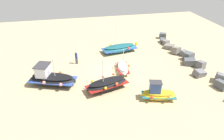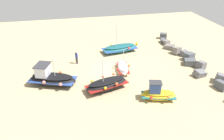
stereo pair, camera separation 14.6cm
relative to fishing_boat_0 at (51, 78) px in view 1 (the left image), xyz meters
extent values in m
plane|color=tan|center=(-1.46, 7.18, -0.75)|extent=(48.64, 48.64, 0.00)
ellipsoid|color=black|center=(0.05, 0.13, -0.22)|extent=(3.85, 5.58, 1.21)
cube|color=#2D4C9E|center=(0.05, 0.13, -0.16)|extent=(3.80, 5.40, 0.24)
ellipsoid|color=black|center=(0.05, 0.13, 0.23)|extent=(3.34, 4.89, 0.30)
cube|color=silver|center=(-0.29, -0.78, 0.91)|extent=(1.89, 1.68, 1.20)
cube|color=#333338|center=(-0.29, -0.78, 1.54)|extent=(2.20, 1.95, 0.06)
cylinder|color=#B7B7BC|center=(0.15, 0.42, 1.34)|extent=(0.08, 0.08, 2.05)
sphere|color=#EA7F75|center=(1.65, 0.98, 0.08)|extent=(0.35, 0.35, 0.35)
sphere|color=orange|center=(-0.93, 0.97, 0.05)|extent=(0.35, 0.35, 0.35)
sphere|color=#EA7F75|center=(1.03, -0.71, 0.17)|extent=(0.35, 0.35, 0.35)
sphere|color=orange|center=(-1.55, -0.71, 0.16)|extent=(0.35, 0.35, 0.35)
ellipsoid|color=#1E6670|center=(-6.77, 9.33, -0.27)|extent=(2.86, 5.42, 0.99)
cube|color=#2D4C9E|center=(-6.77, 9.33, -0.23)|extent=(2.88, 5.23, 0.12)
ellipsoid|color=#1A565F|center=(-6.77, 9.33, 0.12)|extent=(2.50, 4.77, 0.19)
cylinder|color=#B7B7BC|center=(-6.68, 8.80, 1.75)|extent=(0.08, 0.08, 3.09)
sphere|color=yellow|center=(-7.70, 8.25, 0.02)|extent=(0.31, 0.31, 0.31)
sphere|color=red|center=(-5.85, 10.42, 0.11)|extent=(0.31, 0.31, 0.31)
ellipsoid|color=black|center=(2.31, 5.71, -0.19)|extent=(2.95, 4.89, 1.22)
cube|color=maroon|center=(2.31, 5.71, -0.14)|extent=(2.90, 4.72, 0.21)
ellipsoid|color=black|center=(2.31, 5.71, 0.27)|extent=(2.55, 4.29, 0.28)
cylinder|color=#B7B7BC|center=(2.43, 5.29, 1.61)|extent=(0.08, 0.08, 2.49)
sphere|color=yellow|center=(1.75, 4.21, 0.10)|extent=(0.28, 0.28, 0.28)
sphere|color=yellow|center=(3.41, 5.36, 0.17)|extent=(0.28, 0.28, 0.28)
sphere|color=red|center=(1.39, 5.45, 0.28)|extent=(0.28, 0.28, 0.28)
sphere|color=orange|center=(3.05, 6.59, 0.30)|extent=(0.28, 0.28, 0.28)
sphere|color=orange|center=(1.04, 6.68, 0.27)|extent=(0.28, 0.28, 0.28)
ellipsoid|color=white|center=(-1.14, 8.35, -0.34)|extent=(3.36, 1.63, 0.87)
cube|color=maroon|center=(-1.14, 8.35, -0.29)|extent=(3.24, 1.64, 0.11)
ellipsoid|color=beige|center=(-1.14, 8.35, 0.01)|extent=(2.96, 1.42, 0.17)
cylinder|color=#B7B7BC|center=(-0.89, 8.31, 1.16)|extent=(0.08, 0.08, 2.17)
sphere|color=red|center=(-0.48, 7.53, -0.06)|extent=(0.31, 0.31, 0.31)
sphere|color=orange|center=(-1.05, 9.07, -0.03)|extent=(0.31, 0.31, 0.31)
sphere|color=#EA7F75|center=(-1.98, 7.71, -0.05)|extent=(0.31, 0.31, 0.31)
ellipsoid|color=gold|center=(5.05, 10.36, -0.32)|extent=(2.09, 3.64, 0.89)
cube|color=#1E6670|center=(5.05, 10.36, -0.28)|extent=(2.08, 3.51, 0.11)
ellipsoid|color=gold|center=(5.05, 10.36, 0.04)|extent=(1.82, 3.20, 0.17)
cube|color=#2D4784|center=(4.94, 9.96, 0.63)|extent=(1.01, 1.20, 1.05)
cube|color=#333338|center=(4.94, 9.96, 1.19)|extent=(1.17, 1.39, 0.06)
sphere|color=orange|center=(5.95, 10.95, 0.06)|extent=(0.27, 0.27, 0.27)
sphere|color=yellow|center=(4.35, 10.54, -0.10)|extent=(0.27, 0.27, 0.27)
sphere|color=red|center=(5.55, 9.40, -0.07)|extent=(0.27, 0.27, 0.27)
cylinder|color=#2D2D38|center=(-4.30, 3.08, -0.32)|extent=(0.14, 0.14, 0.86)
cylinder|color=#2D2D38|center=(-4.34, 2.93, -0.32)|extent=(0.14, 0.14, 0.86)
cylinder|color=navy|center=(-4.32, 3.01, 0.42)|extent=(0.32, 0.32, 0.62)
sphere|color=tan|center=(-4.32, 3.01, 0.84)|extent=(0.22, 0.22, 0.22)
cube|color=#4C5156|center=(-10.45, 17.65, -0.29)|extent=(1.29, 1.40, 0.95)
cube|color=#4C5156|center=(-8.78, 16.92, -0.45)|extent=(1.30, 1.02, 0.70)
cube|color=slate|center=(-7.74, 17.02, -0.38)|extent=(1.11, 1.04, 0.87)
cube|color=slate|center=(-6.25, 16.84, -0.43)|extent=(1.70, 1.72, 0.83)
cube|color=slate|center=(-4.46, 17.07, -0.27)|extent=(1.44, 1.40, 1.19)
cube|color=slate|center=(-3.63, 17.76, -0.35)|extent=(1.01, 1.15, 0.87)
cube|color=#4C5156|center=(-2.29, 17.77, -0.25)|extent=(1.43, 1.60, 1.12)
cube|color=#4C5156|center=(-0.94, 17.18, -0.37)|extent=(1.80, 1.81, 1.01)
cube|color=slate|center=(0.22, 18.00, -0.28)|extent=(1.25, 1.18, 1.07)
cube|color=slate|center=(1.89, 16.82, -0.40)|extent=(1.30, 1.61, 1.06)
cube|color=slate|center=(3.54, 18.32, -0.26)|extent=(1.65, 1.69, 1.33)
cube|color=#4C5156|center=(4.71, 17.57, -0.31)|extent=(1.44, 1.05, 1.01)
cylinder|color=#3F3F42|center=(-8.53, 12.45, -0.70)|extent=(0.08, 0.08, 0.10)
sphere|color=yellow|center=(-8.53, 12.45, -0.44)|extent=(0.42, 0.42, 0.42)
camera|label=1|loc=(20.90, 2.20, 12.20)|focal=34.47mm
camera|label=2|loc=(20.93, 2.34, 12.20)|focal=34.47mm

